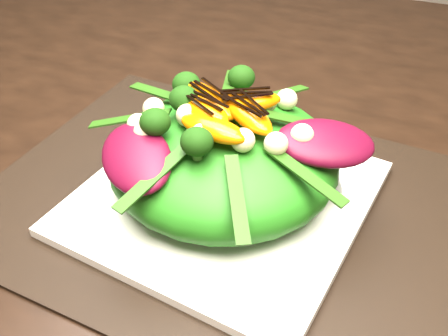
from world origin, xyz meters
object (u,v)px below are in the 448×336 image
(salad_bowl, at_px, (224,187))
(orange_segment, at_px, (228,98))
(lettuce_mound, at_px, (224,158))
(placemat, at_px, (224,202))
(dining_table, at_px, (59,82))
(plate_base, at_px, (224,197))

(salad_bowl, xyz_separation_m, orange_segment, (-0.01, 0.03, 0.08))
(lettuce_mound, bearing_deg, salad_bowl, 0.00)
(salad_bowl, bearing_deg, placemat, 0.00)
(dining_table, xyz_separation_m, salad_bowl, (0.32, -0.17, 0.04))
(dining_table, relative_size, lettuce_mound, 7.65)
(plate_base, xyz_separation_m, lettuce_mound, (0.00, 0.00, 0.05))
(orange_segment, bearing_deg, plate_base, -76.17)
(salad_bowl, relative_size, orange_segment, 3.49)
(plate_base, bearing_deg, placemat, 0.00)
(dining_table, bearing_deg, plate_base, -28.70)
(dining_table, bearing_deg, orange_segment, -25.20)
(plate_base, height_order, lettuce_mound, lettuce_mound)
(salad_bowl, xyz_separation_m, lettuce_mound, (0.00, 0.00, 0.03))
(plate_base, height_order, salad_bowl, salad_bowl)
(dining_table, distance_m, salad_bowl, 0.37)
(placemat, distance_m, orange_segment, 0.10)
(plate_base, xyz_separation_m, salad_bowl, (0.00, 0.00, 0.01))
(dining_table, bearing_deg, placemat, -28.70)
(orange_segment, bearing_deg, placemat, -76.17)
(dining_table, height_order, lettuce_mound, dining_table)
(lettuce_mound, bearing_deg, placemat, 0.00)
(lettuce_mound, xyz_separation_m, orange_segment, (-0.01, 0.03, 0.05))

